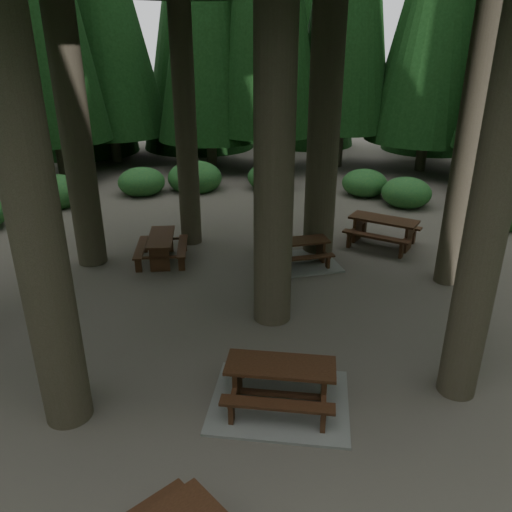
{
  "coord_description": "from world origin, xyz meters",
  "views": [
    {
      "loc": [
        0.2,
        -9.8,
        5.82
      ],
      "look_at": [
        0.46,
        1.22,
        1.1
      ],
      "focal_mm": 35.0,
      "sensor_mm": 36.0,
      "label": 1
    }
  ],
  "objects_px": {
    "picnic_table_c": "(299,256)",
    "picnic_table_b": "(161,245)",
    "picnic_table_d": "(383,228)",
    "picnic_table_a": "(280,390)"
  },
  "relations": [
    {
      "from": "picnic_table_c",
      "to": "picnic_table_d",
      "type": "relative_size",
      "value": 0.96
    },
    {
      "from": "picnic_table_a",
      "to": "picnic_table_c",
      "type": "height_order",
      "value": "picnic_table_a"
    },
    {
      "from": "picnic_table_b",
      "to": "picnic_table_d",
      "type": "xyz_separation_m",
      "value": [
        6.65,
        1.08,
        0.07
      ]
    },
    {
      "from": "picnic_table_c",
      "to": "picnic_table_d",
      "type": "distance_m",
      "value": 3.07
    },
    {
      "from": "picnic_table_b",
      "to": "picnic_table_c",
      "type": "distance_m",
      "value": 3.93
    },
    {
      "from": "picnic_table_a",
      "to": "picnic_table_c",
      "type": "bearing_deg",
      "value": 89.77
    },
    {
      "from": "picnic_table_c",
      "to": "picnic_table_b",
      "type": "bearing_deg",
      "value": 163.11
    },
    {
      "from": "picnic_table_a",
      "to": "picnic_table_d",
      "type": "distance_m",
      "value": 8.21
    },
    {
      "from": "picnic_table_b",
      "to": "picnic_table_d",
      "type": "bearing_deg",
      "value": -84.57
    },
    {
      "from": "picnic_table_b",
      "to": "picnic_table_d",
      "type": "height_order",
      "value": "picnic_table_d"
    }
  ]
}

